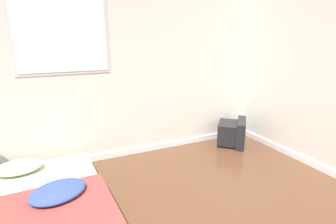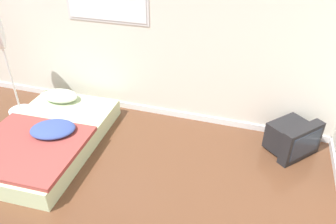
# 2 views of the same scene
# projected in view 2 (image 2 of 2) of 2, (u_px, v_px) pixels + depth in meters

# --- Properties ---
(wall_back) EXTENTS (7.47, 0.08, 2.60)m
(wall_back) POSITION_uv_depth(u_px,v_px,m) (144.00, 25.00, 4.23)
(wall_back) COLOR silver
(wall_back) RESTS_ON ground_plane
(mattress_bed) EXTENTS (1.30, 1.96, 0.37)m
(mattress_bed) POSITION_uv_depth(u_px,v_px,m) (46.00, 137.00, 4.12)
(mattress_bed) COLOR beige
(mattress_bed) RESTS_ON ground_plane
(crt_tv) EXTENTS (0.68, 0.69, 0.44)m
(crt_tv) POSITION_uv_depth(u_px,v_px,m) (292.00, 138.00, 4.00)
(crt_tv) COLOR black
(crt_tv) RESTS_ON ground_plane
(standing_fan) EXTENTS (0.34, 0.40, 1.43)m
(standing_fan) POSITION_uv_depth(u_px,v_px,m) (2.00, 46.00, 4.35)
(standing_fan) COLOR silver
(standing_fan) RESTS_ON ground_plane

